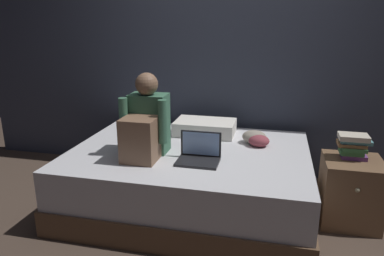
{
  "coord_description": "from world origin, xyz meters",
  "views": [
    {
      "loc": [
        0.47,
        -2.48,
        1.57
      ],
      "look_at": [
        -0.14,
        0.1,
        0.77
      ],
      "focal_mm": 33.81,
      "sensor_mm": 36.0,
      "label": 1
    }
  ],
  "objects_px": {
    "laptop": "(199,154)",
    "pillow": "(205,127)",
    "person_sitting": "(145,125)",
    "bed": "(190,178)",
    "clothes_pile": "(256,138)",
    "nightstand": "(350,191)",
    "book_stack": "(353,145)"
  },
  "relations": [
    {
      "from": "bed",
      "to": "pillow",
      "type": "relative_size",
      "value": 3.57
    },
    {
      "from": "book_stack",
      "to": "clothes_pile",
      "type": "bearing_deg",
      "value": 166.96
    },
    {
      "from": "nightstand",
      "to": "laptop",
      "type": "distance_m",
      "value": 1.24
    },
    {
      "from": "nightstand",
      "to": "clothes_pile",
      "type": "bearing_deg",
      "value": 164.01
    },
    {
      "from": "clothes_pile",
      "to": "person_sitting",
      "type": "bearing_deg",
      "value": -151.46
    },
    {
      "from": "bed",
      "to": "nightstand",
      "type": "distance_m",
      "value": 1.3
    },
    {
      "from": "bed",
      "to": "laptop",
      "type": "bearing_deg",
      "value": -61.74
    },
    {
      "from": "person_sitting",
      "to": "nightstand",
      "type": "bearing_deg",
      "value": 8.42
    },
    {
      "from": "person_sitting",
      "to": "clothes_pile",
      "type": "xyz_separation_m",
      "value": [
        0.84,
        0.46,
        -0.2
      ]
    },
    {
      "from": "nightstand",
      "to": "laptop",
      "type": "relative_size",
      "value": 1.64
    },
    {
      "from": "bed",
      "to": "clothes_pile",
      "type": "height_order",
      "value": "clothes_pile"
    },
    {
      "from": "laptop",
      "to": "pillow",
      "type": "relative_size",
      "value": 0.57
    },
    {
      "from": "bed",
      "to": "person_sitting",
      "type": "xyz_separation_m",
      "value": [
        -0.31,
        -0.2,
        0.51
      ]
    },
    {
      "from": "person_sitting",
      "to": "book_stack",
      "type": "distance_m",
      "value": 1.63
    },
    {
      "from": "bed",
      "to": "clothes_pile",
      "type": "bearing_deg",
      "value": 25.95
    },
    {
      "from": "nightstand",
      "to": "laptop",
      "type": "xyz_separation_m",
      "value": [
        -1.17,
        -0.28,
        0.31
      ]
    },
    {
      "from": "person_sitting",
      "to": "clothes_pile",
      "type": "relative_size",
      "value": 2.73
    },
    {
      "from": "clothes_pile",
      "to": "pillow",
      "type": "bearing_deg",
      "value": 158.72
    },
    {
      "from": "bed",
      "to": "person_sitting",
      "type": "distance_m",
      "value": 0.63
    },
    {
      "from": "bed",
      "to": "book_stack",
      "type": "height_order",
      "value": "book_stack"
    },
    {
      "from": "bed",
      "to": "book_stack",
      "type": "bearing_deg",
      "value": 3.72
    },
    {
      "from": "nightstand",
      "to": "book_stack",
      "type": "relative_size",
      "value": 2.15
    },
    {
      "from": "person_sitting",
      "to": "laptop",
      "type": "xyz_separation_m",
      "value": [
        0.44,
        -0.04,
        -0.2
      ]
    },
    {
      "from": "person_sitting",
      "to": "laptop",
      "type": "height_order",
      "value": "person_sitting"
    },
    {
      "from": "nightstand",
      "to": "pillow",
      "type": "distance_m",
      "value": 1.36
    },
    {
      "from": "bed",
      "to": "nightstand",
      "type": "bearing_deg",
      "value": 1.68
    },
    {
      "from": "pillow",
      "to": "book_stack",
      "type": "distance_m",
      "value": 1.3
    },
    {
      "from": "pillow",
      "to": "nightstand",
      "type": "bearing_deg",
      "value": -18.09
    },
    {
      "from": "laptop",
      "to": "clothes_pile",
      "type": "distance_m",
      "value": 0.64
    },
    {
      "from": "nightstand",
      "to": "pillow",
      "type": "xyz_separation_m",
      "value": [
        -1.26,
        0.41,
        0.32
      ]
    },
    {
      "from": "laptop",
      "to": "pillow",
      "type": "distance_m",
      "value": 0.7
    },
    {
      "from": "nightstand",
      "to": "laptop",
      "type": "bearing_deg",
      "value": -166.57
    }
  ]
}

